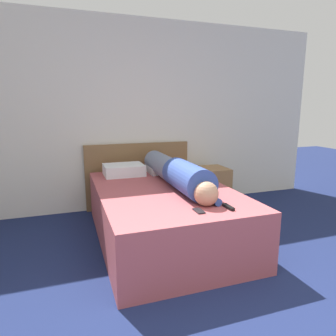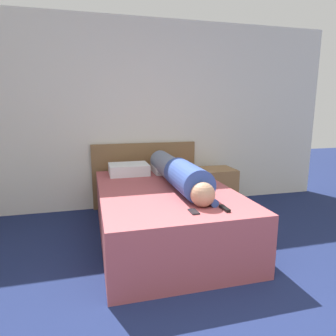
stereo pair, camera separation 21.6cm
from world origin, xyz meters
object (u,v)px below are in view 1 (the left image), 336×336
(bed, at_px, (163,213))
(tv_remote, at_px, (228,207))
(pillow_near_headboard, at_px, (124,170))
(person_lying, at_px, (177,173))
(cell_phone, at_px, (199,211))
(nightstand, at_px, (210,187))
(pillow_second, at_px, (165,168))

(bed, xyz_separation_m, tv_remote, (0.32, -0.81, 0.30))
(bed, height_order, pillow_near_headboard, pillow_near_headboard)
(person_lying, relative_size, cell_phone, 13.31)
(tv_remote, bearing_deg, cell_phone, 178.25)
(pillow_near_headboard, distance_m, tv_remote, 1.68)
(tv_remote, bearing_deg, nightstand, 67.92)
(person_lying, bearing_deg, bed, -163.85)
(nightstand, distance_m, pillow_near_headboard, 1.31)
(nightstand, relative_size, pillow_near_headboard, 1.15)
(pillow_near_headboard, height_order, pillow_second, pillow_near_headboard)
(tv_remote, xyz_separation_m, cell_phone, (-0.27, 0.01, -0.01))
(nightstand, relative_size, pillow_second, 1.21)
(bed, xyz_separation_m, nightstand, (0.98, 0.80, 0.00))
(tv_remote, bearing_deg, person_lying, 99.89)
(pillow_near_headboard, distance_m, pillow_second, 0.56)
(bed, distance_m, pillow_second, 0.88)
(nightstand, bearing_deg, bed, -140.62)
(tv_remote, distance_m, cell_phone, 0.27)
(nightstand, height_order, tv_remote, tv_remote)
(tv_remote, bearing_deg, pillow_second, 91.62)
(bed, bearing_deg, nightstand, 39.38)
(pillow_second, bearing_deg, person_lying, -98.38)
(person_lying, distance_m, pillow_second, 0.73)
(bed, distance_m, cell_phone, 0.85)
(nightstand, height_order, pillow_near_headboard, pillow_near_headboard)
(tv_remote, height_order, cell_phone, tv_remote)
(person_lying, height_order, tv_remote, person_lying)
(person_lying, bearing_deg, tv_remote, -80.11)
(cell_phone, bearing_deg, person_lying, 81.63)
(person_lying, distance_m, cell_phone, 0.87)
(person_lying, relative_size, pillow_second, 3.67)
(pillow_near_headboard, relative_size, tv_remote, 3.31)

